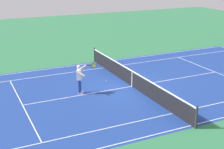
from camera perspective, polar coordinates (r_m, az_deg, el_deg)
name	(u,v)px	position (r m, az deg, el deg)	size (l,w,h in m)	color
ground_plane	(132,86)	(19.16, 3.56, -2.11)	(60.00, 60.00, 0.00)	#2D7247
court_slab	(132,86)	(19.16, 3.56, -2.11)	(24.20, 11.40, 0.00)	navy
court_line_markings	(132,86)	(19.16, 3.56, -2.10)	(23.85, 11.05, 0.01)	white
tennis_net	(132,79)	(18.99, 3.58, -0.73)	(0.10, 11.70, 1.08)	#2D2D33
tennis_player_near	(80,78)	(17.89, -5.71, -0.54)	(1.19, 0.75, 1.70)	navy
tennis_ball	(107,81)	(19.93, -0.98, -1.15)	(0.07, 0.07, 0.07)	#CCE01E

